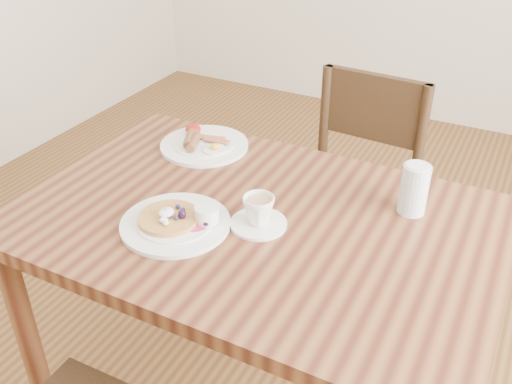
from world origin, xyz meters
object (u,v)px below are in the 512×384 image
at_px(chair_far, 352,190).
at_px(teacup_saucer, 259,213).
at_px(pancake_plate, 177,221).
at_px(water_glass, 414,189).
at_px(dining_table, 256,247).
at_px(breakfast_plate, 203,144).

bearing_deg(chair_far, teacup_saucer, 91.02).
height_order(chair_far, teacup_saucer, chair_far).
relative_size(pancake_plate, water_glass, 2.05).
height_order(dining_table, pancake_plate, pancake_plate).
xyz_separation_m(chair_far, water_glass, (0.29, -0.44, 0.32)).
bearing_deg(chair_far, pancake_plate, 78.65).
relative_size(chair_far, water_glass, 6.70).
bearing_deg(pancake_plate, breakfast_plate, 113.47).
relative_size(teacup_saucer, water_glass, 1.07).
xyz_separation_m(chair_far, teacup_saucer, (-0.03, -0.67, 0.29)).
bearing_deg(breakfast_plate, water_glass, -5.21).
bearing_deg(pancake_plate, dining_table, 40.42).
xyz_separation_m(pancake_plate, water_glass, (0.49, 0.33, 0.05)).
bearing_deg(teacup_saucer, water_glass, 36.40).
distance_m(chair_far, teacup_saucer, 0.73).
height_order(chair_far, pancake_plate, chair_far).
bearing_deg(breakfast_plate, teacup_saucer, -40.52).
height_order(pancake_plate, breakfast_plate, pancake_plate).
bearing_deg(water_glass, dining_table, -149.66).
relative_size(breakfast_plate, teacup_saucer, 1.93).
distance_m(breakfast_plate, teacup_saucer, 0.45).
bearing_deg(water_glass, breakfast_plate, 174.79).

